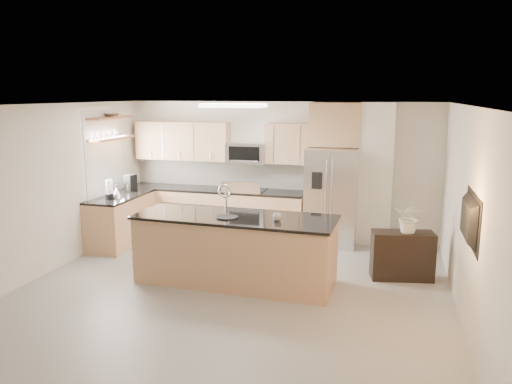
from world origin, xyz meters
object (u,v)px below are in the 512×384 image
(flower_vase, at_px, (411,209))
(kettle, at_px, (117,192))
(credenza, at_px, (402,255))
(television, at_px, (464,219))
(island, at_px, (236,249))
(refrigerator, at_px, (331,197))
(coffee_maker, at_px, (130,183))
(bowl, at_px, (112,114))
(platter, at_px, (227,217))
(blender, at_px, (109,191))
(microwave, at_px, (247,153))
(range, at_px, (245,213))
(cup, at_px, (277,217))

(flower_vase, bearing_deg, kettle, 176.57)
(credenza, distance_m, flower_vase, 0.72)
(television, bearing_deg, island, 74.99)
(refrigerator, height_order, television, refrigerator)
(island, bearing_deg, kettle, 159.19)
(coffee_maker, bearing_deg, credenza, -10.24)
(bowl, xyz_separation_m, flower_vase, (5.24, -0.66, -1.30))
(platter, distance_m, blender, 2.74)
(microwave, distance_m, refrigerator, 1.82)
(island, height_order, bowl, bowl)
(platter, relative_size, coffee_maker, 1.03)
(microwave, distance_m, television, 4.79)
(blender, bearing_deg, television, -17.08)
(platter, relative_size, blender, 0.94)
(range, bearing_deg, credenza, -27.80)
(refrigerator, distance_m, kettle, 3.88)
(range, height_order, flower_vase, flower_vase)
(microwave, height_order, coffee_maker, microwave)
(platter, bearing_deg, refrigerator, 63.47)
(range, distance_m, television, 4.78)
(cup, distance_m, platter, 0.73)
(cup, relative_size, television, 0.11)
(blender, bearing_deg, platter, -22.62)
(kettle, bearing_deg, credenza, -3.38)
(platter, height_order, blender, blender)
(coffee_maker, bearing_deg, range, 16.75)
(bowl, bearing_deg, coffee_maker, 58.78)
(credenza, height_order, coffee_maker, coffee_maker)
(island, xyz_separation_m, kettle, (-2.56, 1.08, 0.51))
(cup, xyz_separation_m, coffee_maker, (-3.27, 1.78, 0.01))
(refrigerator, bearing_deg, microwave, 174.14)
(bowl, bearing_deg, island, -27.28)
(microwave, distance_m, platter, 2.69)
(platter, height_order, television, television)
(island, xyz_separation_m, bowl, (-2.79, 1.44, 1.87))
(range, relative_size, flower_vase, 1.59)
(cup, distance_m, kettle, 3.41)
(blender, distance_m, coffee_maker, 0.77)
(island, bearing_deg, flower_vase, 19.67)
(island, relative_size, blender, 8.58)
(platter, bearing_deg, island, 58.91)
(coffee_maker, distance_m, bowl, 1.34)
(cup, xyz_separation_m, flower_vase, (1.81, 0.87, 0.03))
(range, relative_size, microwave, 1.50)
(refrigerator, xyz_separation_m, coffee_maker, (-3.75, -0.58, 0.18))
(refrigerator, distance_m, blender, 3.98)
(island, relative_size, cup, 24.86)
(platter, height_order, flower_vase, flower_vase)
(island, bearing_deg, range, 105.06)
(refrigerator, xyz_separation_m, cup, (-0.48, -2.36, 0.16))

